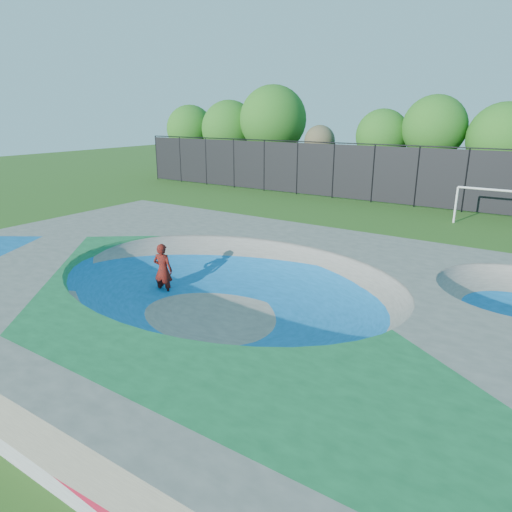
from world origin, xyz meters
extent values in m
plane|color=#2A5417|center=(0.00, 0.00, 0.00)|extent=(120.00, 120.00, 0.00)
cube|color=gray|center=(0.00, 0.00, 0.75)|extent=(22.00, 14.00, 1.50)
imported|color=#A91B0D|center=(-2.92, 0.32, 0.94)|extent=(0.78, 0.61, 1.89)
cube|color=black|center=(-2.92, 0.32, 0.03)|extent=(0.81, 0.49, 0.05)
cylinder|color=silver|center=(3.18, 17.59, 1.03)|extent=(0.12, 0.12, 2.06)
cylinder|color=silver|center=(4.73, 17.59, 2.06)|extent=(3.09, 0.12, 0.12)
cylinder|color=black|center=(-24.00, 21.00, 2.00)|extent=(0.09, 0.09, 4.00)
cylinder|color=black|center=(-21.00, 21.00, 2.00)|extent=(0.09, 0.09, 4.00)
cylinder|color=black|center=(-18.00, 21.00, 2.00)|extent=(0.09, 0.09, 4.00)
cylinder|color=black|center=(-15.00, 21.00, 2.00)|extent=(0.09, 0.09, 4.00)
cylinder|color=black|center=(-12.00, 21.00, 2.00)|extent=(0.09, 0.09, 4.00)
cylinder|color=black|center=(-9.00, 21.00, 2.00)|extent=(0.09, 0.09, 4.00)
cylinder|color=black|center=(-6.00, 21.00, 2.00)|extent=(0.09, 0.09, 4.00)
cylinder|color=black|center=(-3.00, 21.00, 2.00)|extent=(0.09, 0.09, 4.00)
cylinder|color=black|center=(0.00, 21.00, 2.00)|extent=(0.09, 0.09, 4.00)
cylinder|color=black|center=(3.00, 21.00, 2.00)|extent=(0.09, 0.09, 4.00)
cube|color=black|center=(0.00, 21.00, 2.00)|extent=(48.00, 0.03, 3.80)
cylinder|color=black|center=(0.00, 21.00, 4.00)|extent=(48.00, 0.08, 0.08)
cylinder|color=#463123|center=(-24.22, 26.18, 1.35)|extent=(0.44, 0.44, 2.70)
sphere|color=#226119|center=(-24.22, 26.18, 4.47)|extent=(4.73, 4.73, 4.73)
cylinder|color=#463123|center=(-19.20, 26.09, 1.31)|extent=(0.44, 0.44, 2.61)
sphere|color=#226119|center=(-19.20, 26.09, 4.59)|extent=(5.29, 5.29, 5.29)
cylinder|color=#463123|center=(-14.45, 26.28, 1.61)|extent=(0.44, 0.44, 3.22)
sphere|color=#226119|center=(-14.45, 26.28, 5.47)|extent=(5.99, 5.99, 5.99)
cylinder|color=#463123|center=(-9.67, 26.11, 1.34)|extent=(0.44, 0.44, 2.68)
sphere|color=brown|center=(-9.67, 26.11, 3.78)|extent=(2.60, 2.60, 2.60)
cylinder|color=#463123|center=(-4.15, 25.70, 1.42)|extent=(0.44, 0.44, 2.84)
sphere|color=#226119|center=(-4.15, 25.70, 4.36)|extent=(4.05, 4.05, 4.05)
cylinder|color=#463123|center=(-0.29, 25.60, 1.67)|extent=(0.44, 0.44, 3.35)
sphere|color=#226119|center=(-0.29, 25.60, 5.06)|extent=(4.57, 4.57, 4.57)
cylinder|color=#463123|center=(4.29, 25.39, 1.33)|extent=(0.44, 0.44, 2.65)
sphere|color=#226119|center=(4.29, 25.39, 4.43)|extent=(4.74, 4.74, 4.74)
camera|label=1|loc=(7.84, -10.18, 6.09)|focal=32.00mm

